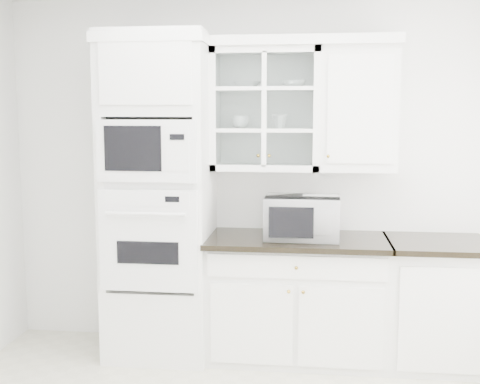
# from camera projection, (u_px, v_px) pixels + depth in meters

# --- Properties ---
(room_shell) EXTENTS (4.00, 3.50, 2.70)m
(room_shell) POSITION_uv_depth(u_px,v_px,m) (245.00, 121.00, 3.34)
(room_shell) COLOR white
(room_shell) RESTS_ON ground
(oven_column) EXTENTS (0.76, 0.68, 2.40)m
(oven_column) POSITION_uv_depth(u_px,v_px,m) (159.00, 198.00, 4.47)
(oven_column) COLOR white
(oven_column) RESTS_ON ground
(base_cabinet_run) EXTENTS (1.32, 0.67, 0.92)m
(base_cabinet_run) POSITION_uv_depth(u_px,v_px,m) (297.00, 297.00, 4.48)
(base_cabinet_run) COLOR white
(base_cabinet_run) RESTS_ON ground
(extra_base_cabinet) EXTENTS (0.72, 0.67, 0.92)m
(extra_base_cabinet) POSITION_uv_depth(u_px,v_px,m) (435.00, 302.00, 4.36)
(extra_base_cabinet) COLOR white
(extra_base_cabinet) RESTS_ON ground
(upper_cabinet_glass) EXTENTS (0.80, 0.33, 0.90)m
(upper_cabinet_glass) POSITION_uv_depth(u_px,v_px,m) (266.00, 110.00, 4.46)
(upper_cabinet_glass) COLOR white
(upper_cabinet_glass) RESTS_ON room_shell
(upper_cabinet_solid) EXTENTS (0.55, 0.33, 0.90)m
(upper_cabinet_solid) POSITION_uv_depth(u_px,v_px,m) (358.00, 110.00, 4.38)
(upper_cabinet_solid) COLOR white
(upper_cabinet_solid) RESTS_ON room_shell
(crown_molding) EXTENTS (2.14, 0.38, 0.07)m
(crown_molding) POSITION_uv_depth(u_px,v_px,m) (252.00, 43.00, 4.39)
(crown_molding) COLOR white
(crown_molding) RESTS_ON room_shell
(countertop_microwave) EXTENTS (0.54, 0.46, 0.31)m
(countertop_microwave) POSITION_uv_depth(u_px,v_px,m) (302.00, 217.00, 4.37)
(countertop_microwave) COLOR white
(countertop_microwave) RESTS_ON base_cabinet_run
(bowl_a) EXTENTS (0.22, 0.22, 0.05)m
(bowl_a) POSITION_uv_depth(u_px,v_px,m) (247.00, 85.00, 4.46)
(bowl_a) COLOR white
(bowl_a) RESTS_ON upper_cabinet_glass
(bowl_b) EXTENTS (0.18, 0.18, 0.05)m
(bowl_b) POSITION_uv_depth(u_px,v_px,m) (294.00, 84.00, 4.41)
(bowl_b) COLOR white
(bowl_b) RESTS_ON upper_cabinet_glass
(cup_a) EXTENTS (0.13, 0.13, 0.10)m
(cup_a) POSITION_uv_depth(u_px,v_px,m) (241.00, 122.00, 4.49)
(cup_a) COLOR white
(cup_a) RESTS_ON upper_cabinet_glass
(cup_b) EXTENTS (0.14, 0.14, 0.10)m
(cup_b) POSITION_uv_depth(u_px,v_px,m) (280.00, 122.00, 4.45)
(cup_b) COLOR white
(cup_b) RESTS_ON upper_cabinet_glass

